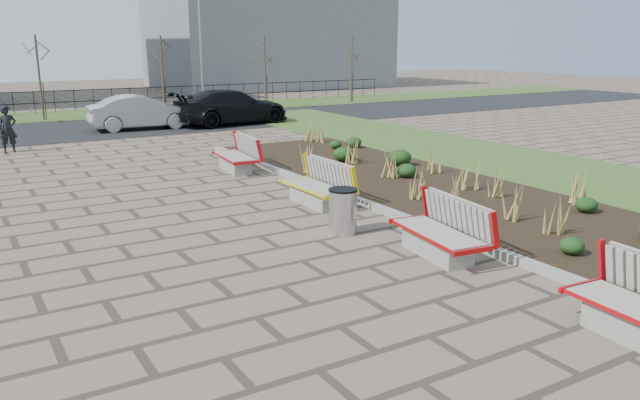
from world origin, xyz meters
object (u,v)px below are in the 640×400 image
bench_d (235,154)px  pedestrian (8,129)px  bench_b (438,229)px  car_black (231,107)px  lamp_east (201,55)px  litter_bin (343,212)px  car_silver (142,112)px  bench_c (315,184)px

bench_d → pedestrian: bearing=132.8°
bench_b → pedestrian: 16.69m
car_black → lamp_east: (0.80, 5.69, 2.23)m
litter_bin → car_black: 17.51m
bench_b → car_black: size_ratio=0.39×
litter_bin → car_silver: car_silver is taller
pedestrian → car_black: (9.56, 3.02, 0.00)m
bench_d → car_black: 10.83m
pedestrian → car_silver: pedestrian is taller
pedestrian → lamp_east: 13.71m
car_black → lamp_east: lamp_east is taller
bench_d → litter_bin: (-0.67, -6.83, -0.06)m
lamp_east → bench_d: bearing=-107.7°
bench_c → pedestrian: (-5.35, 11.58, 0.30)m
car_silver → lamp_east: bearing=-38.3°
pedestrian → litter_bin: bearing=-73.3°
car_silver → lamp_east: lamp_east is taller
litter_bin → lamp_east: lamp_east is taller
pedestrian → bench_c: bearing=-67.2°
bench_b → car_black: bearing=85.1°
bench_c → litter_bin: 2.31m
bench_c → car_black: 15.20m
litter_bin → pedestrian: bearing=108.8°
litter_bin → car_black: car_black is taller
pedestrian → bench_b: bearing=-73.3°
car_silver → bench_b: bearing=-176.5°
litter_bin → pedestrian: size_ratio=0.55×
bench_b → lamp_east: size_ratio=0.35×
bench_b → bench_c: size_ratio=1.00×
bench_b → litter_bin: bench_b is taller
bench_d → pedestrian: (-5.35, 6.96, 0.30)m
bench_c → lamp_east: size_ratio=0.35×
pedestrian → lamp_east: bearing=38.0°
car_silver → pedestrian: bearing=126.2°
litter_bin → bench_c: bearing=73.1°
pedestrian → lamp_east: lamp_east is taller
bench_b → bench_c: 4.22m
bench_b → litter_bin: (-0.67, 2.02, -0.06)m
bench_b → car_black: (4.20, 18.83, 0.31)m
bench_d → litter_bin: bearing=-90.4°
bench_b → bench_c: bearing=97.7°
car_black → lamp_east: bearing=-14.0°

